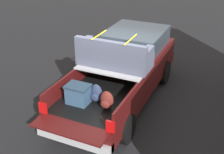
{
  "coord_description": "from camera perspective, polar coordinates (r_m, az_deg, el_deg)",
  "views": [
    {
      "loc": [
        -7.31,
        -3.04,
        4.87
      ],
      "look_at": [
        -0.6,
        0.0,
        1.1
      ],
      "focal_mm": 47.55,
      "sensor_mm": 36.0,
      "label": 1
    }
  ],
  "objects": [
    {
      "name": "ground_plane",
      "position": [
        9.3,
        1.53,
        -4.5
      ],
      "size": [
        40.0,
        40.0,
        0.0
      ],
      "primitive_type": "plane",
      "color": "black"
    },
    {
      "name": "pickup_truck",
      "position": [
        9.15,
        2.52,
        1.81
      ],
      "size": [
        6.05,
        2.06,
        2.23
      ],
      "color": "#470F0F",
      "rests_on": "ground_plane"
    }
  ]
}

